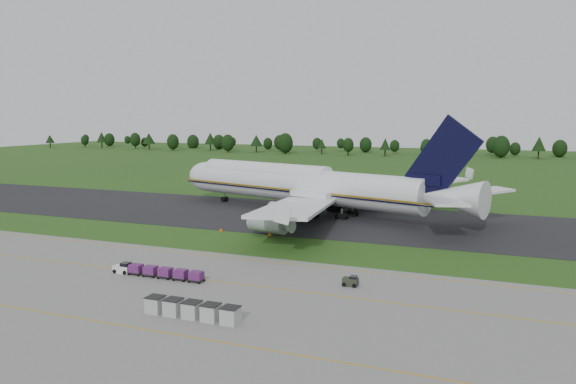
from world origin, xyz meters
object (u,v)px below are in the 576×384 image
at_px(edge_markers, 245,233).
at_px(baggage_train, 156,272).
at_px(uld_row, 192,310).
at_px(aircraft, 305,185).
at_px(utility_cart, 350,282).

bearing_deg(edge_markers, baggage_train, -88.00).
xyz_separation_m(uld_row, edge_markers, (-13.99, 42.09, -0.73)).
bearing_deg(uld_row, baggage_train, 137.46).
xyz_separation_m(aircraft, baggage_train, (-1.42, -56.93, -5.58)).
height_order(baggage_train, utility_cart, baggage_train).
xyz_separation_m(aircraft, uld_row, (11.51, -68.80, -5.43)).
distance_m(aircraft, uld_row, 69.97).
relative_size(baggage_train, uld_row, 1.25).
bearing_deg(baggage_train, aircraft, 88.57).
height_order(aircraft, utility_cart, aircraft).
height_order(aircraft, edge_markers, aircraft).
bearing_deg(utility_cart, uld_row, -126.54).
xyz_separation_m(baggage_train, utility_cart, (26.18, 6.00, -0.25)).
relative_size(aircraft, baggage_train, 5.59).
height_order(baggage_train, uld_row, uld_row).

